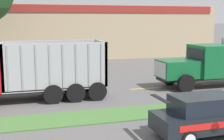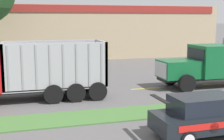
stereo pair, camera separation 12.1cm
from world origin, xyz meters
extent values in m
cube|color=#477538|center=(0.00, 6.52, 0.03)|extent=(120.00, 2.14, 0.06)
cube|color=yellow|center=(-1.10, 11.59, 0.00)|extent=(2.40, 0.14, 0.01)
cube|color=yellow|center=(4.30, 11.59, 0.00)|extent=(2.40, 0.14, 0.01)
cube|color=yellow|center=(9.70, 11.59, 0.00)|extent=(2.40, 0.14, 0.01)
cube|color=#146033|center=(6.23, 11.03, 1.32)|extent=(2.52, 1.97, 1.16)
cube|color=#B7B7BC|center=(4.94, 11.03, 1.32)|extent=(0.06, 1.68, 0.98)
cube|color=#146033|center=(8.92, 11.03, 1.80)|extent=(2.86, 2.40, 2.10)
cube|color=black|center=(7.47, 11.03, 2.17)|extent=(0.04, 2.04, 0.95)
cylinder|color=black|center=(6.23, 9.85, 0.57)|extent=(1.13, 0.30, 1.13)
cylinder|color=black|center=(6.23, 12.21, 0.57)|extent=(1.13, 0.30, 1.13)
cube|color=black|center=(-4.56, 10.69, 0.62)|extent=(11.04, 1.37, 0.18)
cylinder|color=silver|center=(-4.65, 9.88, 2.50)|extent=(0.14, 0.14, 1.28)
cube|color=#ADADB2|center=(-1.90, 10.69, 0.77)|extent=(5.71, 2.48, 0.12)
cube|color=#ADADB2|center=(-4.67, 10.69, 2.04)|extent=(0.16, 2.48, 2.54)
cube|color=#ADADB2|center=(0.88, 10.69, 2.04)|extent=(0.16, 2.48, 2.54)
cube|color=#ADADB2|center=(-1.90, 9.53, 2.04)|extent=(5.71, 0.16, 2.54)
cube|color=#ADADB2|center=(-1.90, 11.85, 2.04)|extent=(5.71, 0.16, 2.54)
cube|color=#99999E|center=(-4.39, 9.43, 2.04)|extent=(0.10, 0.04, 2.41)
cube|color=#99999E|center=(-3.68, 9.43, 2.04)|extent=(0.10, 0.04, 2.41)
cube|color=#99999E|center=(-2.97, 9.43, 2.04)|extent=(0.10, 0.04, 2.41)
cube|color=#99999E|center=(-2.25, 9.43, 2.04)|extent=(0.10, 0.04, 2.41)
cube|color=#99999E|center=(-1.54, 9.43, 2.04)|extent=(0.10, 0.04, 2.41)
cube|color=#99999E|center=(-0.83, 9.43, 2.04)|extent=(0.10, 0.04, 2.41)
cube|color=#99999E|center=(-0.11, 9.43, 2.04)|extent=(0.10, 0.04, 2.41)
cube|color=#99999E|center=(0.60, 9.43, 2.04)|extent=(0.10, 0.04, 2.41)
cylinder|color=black|center=(0.36, 9.47, 0.53)|extent=(1.06, 0.30, 1.06)
cylinder|color=black|center=(0.36, 11.91, 0.53)|extent=(1.06, 0.30, 1.06)
cylinder|color=black|center=(-0.88, 9.47, 0.53)|extent=(1.06, 0.30, 1.06)
cylinder|color=black|center=(-0.88, 11.91, 0.53)|extent=(1.06, 0.30, 1.06)
cylinder|color=black|center=(-2.12, 9.47, 0.53)|extent=(1.06, 0.30, 1.06)
cylinder|color=black|center=(-2.12, 11.91, 0.53)|extent=(1.06, 0.30, 1.06)
cube|color=black|center=(3.32, 3.00, 0.65)|extent=(4.52, 1.80, 0.68)
cube|color=black|center=(3.05, 3.00, 1.29)|extent=(2.50, 1.56, 0.61)
cube|color=black|center=(3.05, 3.00, 1.61)|extent=(2.50, 1.56, 0.04)
cube|color=black|center=(1.17, 2.96, 1.65)|extent=(0.23, 1.38, 0.03)
cube|color=red|center=(3.33, 2.13, 0.72)|extent=(3.59, 0.08, 0.24)
cylinder|color=black|center=(3.00, 2.13, 0.65)|extent=(0.38, 0.02, 0.38)
cylinder|color=silver|center=(4.69, 3.95, 0.31)|extent=(0.43, 0.02, 0.43)
cylinder|color=black|center=(1.94, 2.16, 0.31)|extent=(0.61, 0.21, 0.61)
cylinder|color=silver|center=(1.94, 2.05, 0.31)|extent=(0.43, 0.02, 0.43)
cylinder|color=black|center=(1.91, 3.79, 0.31)|extent=(0.61, 0.21, 0.61)
cylinder|color=silver|center=(1.91, 3.90, 0.31)|extent=(0.43, 0.02, 0.43)
cube|color=tan|center=(4.99, 32.90, 3.08)|extent=(29.55, 12.00, 6.15)
cube|color=maroon|center=(4.99, 26.85, 5.70)|extent=(28.07, 0.10, 0.80)
camera|label=1|loc=(-3.72, -7.28, 4.55)|focal=50.00mm
camera|label=2|loc=(-3.60, -7.31, 4.55)|focal=50.00mm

